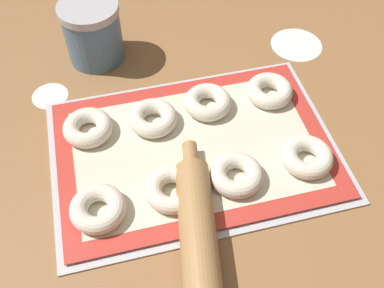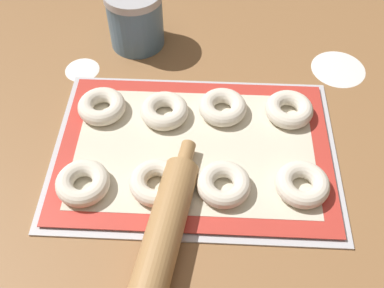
% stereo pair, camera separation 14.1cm
% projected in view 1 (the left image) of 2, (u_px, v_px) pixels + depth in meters
% --- Properties ---
extents(ground_plane, '(2.80, 2.80, 0.00)m').
position_uv_depth(ground_plane, '(194.00, 151.00, 0.81)').
color(ground_plane, olive).
extents(baking_tray, '(0.51, 0.36, 0.01)m').
position_uv_depth(baking_tray, '(192.00, 151.00, 0.81)').
color(baking_tray, silver).
rests_on(baking_tray, ground_plane).
extents(baking_mat, '(0.48, 0.33, 0.00)m').
position_uv_depth(baking_mat, '(192.00, 150.00, 0.80)').
color(baking_mat, red).
rests_on(baking_mat, baking_tray).
extents(bagel_front_far_left, '(0.09, 0.09, 0.03)m').
position_uv_depth(bagel_front_far_left, '(98.00, 209.00, 0.71)').
color(bagel_front_far_left, silver).
rests_on(bagel_front_far_left, baking_mat).
extents(bagel_front_mid_left, '(0.09, 0.09, 0.03)m').
position_uv_depth(bagel_front_mid_left, '(172.00, 189.00, 0.73)').
color(bagel_front_mid_left, silver).
rests_on(bagel_front_mid_left, baking_mat).
extents(bagel_front_mid_right, '(0.09, 0.09, 0.03)m').
position_uv_depth(bagel_front_mid_right, '(236.00, 175.00, 0.75)').
color(bagel_front_mid_right, silver).
rests_on(bagel_front_mid_right, baking_mat).
extents(bagel_front_far_right, '(0.09, 0.09, 0.03)m').
position_uv_depth(bagel_front_far_right, '(307.00, 157.00, 0.77)').
color(bagel_front_far_right, silver).
rests_on(bagel_front_far_right, baking_mat).
extents(bagel_back_far_left, '(0.09, 0.09, 0.03)m').
position_uv_depth(bagel_back_far_left, '(88.00, 128.00, 0.81)').
color(bagel_back_far_left, silver).
rests_on(bagel_back_far_left, baking_mat).
extents(bagel_back_mid_left, '(0.09, 0.09, 0.03)m').
position_uv_depth(bagel_back_mid_left, '(153.00, 118.00, 0.83)').
color(bagel_back_mid_left, silver).
rests_on(bagel_back_mid_left, baking_mat).
extents(bagel_back_mid_right, '(0.09, 0.09, 0.03)m').
position_uv_depth(bagel_back_mid_right, '(208.00, 102.00, 0.85)').
color(bagel_back_mid_right, silver).
rests_on(bagel_back_mid_right, baking_mat).
extents(bagel_back_far_right, '(0.09, 0.09, 0.03)m').
position_uv_depth(bagel_back_far_right, '(269.00, 91.00, 0.87)').
color(bagel_back_far_right, silver).
rests_on(bagel_back_far_right, baking_mat).
extents(flour_canister, '(0.12, 0.12, 0.13)m').
position_uv_depth(flour_canister, '(93.00, 32.00, 0.92)').
color(flour_canister, slate).
rests_on(flour_canister, ground_plane).
extents(rolling_pin, '(0.12, 0.48, 0.06)m').
position_uv_depth(rolling_pin, '(202.00, 280.00, 0.63)').
color(rolling_pin, '#AD7F4C').
rests_on(rolling_pin, ground_plane).
extents(flour_patch_near, '(0.07, 0.07, 0.00)m').
position_uv_depth(flour_patch_near, '(50.00, 95.00, 0.90)').
color(flour_patch_near, white).
rests_on(flour_patch_near, ground_plane).
extents(flour_patch_far, '(0.11, 0.11, 0.00)m').
position_uv_depth(flour_patch_far, '(297.00, 44.00, 0.99)').
color(flour_patch_far, white).
rests_on(flour_patch_far, ground_plane).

